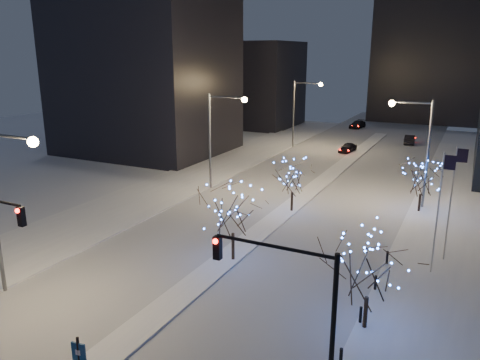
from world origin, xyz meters
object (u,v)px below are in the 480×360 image
Objects in this scene: car_far at (358,124)px; holiday_tree_median_far at (293,177)px; traffic_signal_east at (295,299)px; holiday_tree_plaza_far at (422,179)px; street_lamp_w_near at (3,191)px; car_mid at (410,139)px; holiday_tree_plaza_near at (369,267)px; street_lamp_w_mid at (219,128)px; street_lamp_east at (418,139)px; car_near at (348,148)px; holiday_tree_median_near at (233,209)px; street_lamp_w_far at (301,105)px.

holiday_tree_median_far is at bearing -75.50° from car_far.
traffic_signal_east reaches higher than holiday_tree_plaza_far.
holiday_tree_plaza_far is at bearing 53.35° from street_lamp_w_near.
traffic_signal_east is at bearing 89.12° from car_mid.
holiday_tree_plaza_near is at bearing -57.79° from holiday_tree_median_far.
traffic_signal_east is at bearing -55.49° from street_lamp_w_mid.
street_lamp_east is 2.50× the size of car_near.
car_far is (-14.33, 74.04, -4.06)m from traffic_signal_east.
street_lamp_w_near is 17.99m from traffic_signal_east.
traffic_signal_east is 1.46× the size of holiday_tree_median_far.
car_mid is 39.66m from holiday_tree_median_far.
holiday_tree_median_far is at bearing -20.13° from street_lamp_w_mid.
holiday_tree_median_near is at bearing 156.68° from holiday_tree_plaza_near.
car_mid reaches higher than car_far.
holiday_tree_median_near is at bearing -121.91° from holiday_tree_plaza_far.
holiday_tree_median_near is (9.44, -15.02, -2.70)m from street_lamp_w_mid.
street_lamp_w_near is 1.00× the size of street_lamp_east.
street_lamp_w_near is 1.00× the size of street_lamp_w_mid.
traffic_signal_east is at bearing -71.07° from car_far.
street_lamp_east is at bearing 62.00° from holiday_tree_median_near.
traffic_signal_east is 1.44× the size of car_far.
holiday_tree_plaza_near is at bearing -68.75° from car_far.
street_lamp_w_near is 25.00m from street_lamp_w_mid.
street_lamp_w_mid is 1.43× the size of traffic_signal_east.
car_mid is at bearing 84.19° from holiday_tree_median_near.
street_lamp_w_far is 1.84× the size of holiday_tree_plaza_near.
street_lamp_w_near reaches higher than holiday_tree_plaza_near.
traffic_signal_east reaches higher than holiday_tree_median_near.
street_lamp_w_far is 30.83m from holiday_tree_plaza_far.
car_near is (7.44, 49.94, -5.82)m from street_lamp_w_near.
holiday_tree_median_far is (9.44, 21.54, -3.24)m from street_lamp_w_near.
holiday_tree_median_near is 1.27× the size of holiday_tree_median_far.
car_far is at bearing 100.96° from traffic_signal_east.
car_near is at bearing 92.87° from holiday_tree_median_near.
car_mid is at bearing 95.01° from holiday_tree_plaza_near.
holiday_tree_median_far is at bearing 90.00° from holiday_tree_median_near.
street_lamp_w_near is 2.13× the size of holiday_tree_plaza_far.
street_lamp_w_near is 73.35m from car_far.
holiday_tree_median_near is at bearing -118.00° from street_lamp_east.
street_lamp_w_far is 2.06× the size of car_far.
holiday_tree_plaza_near is at bearing 16.25° from street_lamp_w_near.
holiday_tree_plaza_far is (5.19, -34.17, 2.44)m from car_mid.
street_lamp_w_near is at bearing -133.41° from holiday_tree_median_near.
holiday_tree_plaza_far is (10.36, 16.63, -0.65)m from holiday_tree_median_near.
holiday_tree_plaza_far is (1.92, 27.61, -1.61)m from traffic_signal_east.
street_lamp_w_near reaches higher than car_near.
street_lamp_east is 2.13× the size of holiday_tree_plaza_far.
car_near is at bearing 73.39° from street_lamp_w_mid.
holiday_tree_median_near is at bearing -90.00° from holiday_tree_median_far.
holiday_tree_plaza_far is (0.36, 20.94, -0.41)m from holiday_tree_plaza_near.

